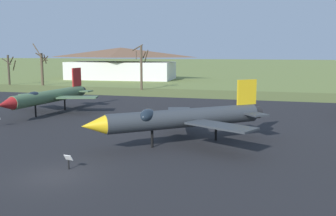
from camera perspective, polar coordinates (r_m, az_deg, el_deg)
name	(u,v)px	position (r m, az deg, el deg)	size (l,w,h in m)	color
ground_plane	(54,177)	(21.78, -17.01, -9.98)	(600.00, 600.00, 0.00)	olive
asphalt_apron	(137,128)	(33.38, -4.71, -3.11)	(89.66, 44.44, 0.05)	black
grass_verge_strip	(197,94)	(60.34, 4.51, 2.18)	(149.66, 12.00, 0.06)	#5C6532
jet_fighter_front_right	(181,118)	(27.22, 2.07, -1.50)	(12.19, 10.96, 4.62)	#33383D
info_placard_front_right	(69,160)	(22.55, -14.92, -7.74)	(0.55, 0.34, 0.91)	black
jet_fighter_rear_center	(48,96)	(42.52, -17.79, 1.70)	(10.22, 14.17, 4.81)	#4C6B47
bare_tree_far_left	(9,68)	(82.86, -23.02, 5.59)	(2.35, 2.91, 6.05)	#42382D
bare_tree_left_of_center	(42,67)	(79.22, -18.65, 6.00)	(2.97, 2.89, 8.34)	brown
bare_tree_center	(141,65)	(66.10, -4.10, 6.55)	(3.02, 2.79, 8.03)	brown
visitor_building	(121,64)	(92.43, -7.19, 6.71)	(27.22, 12.83, 7.66)	silver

